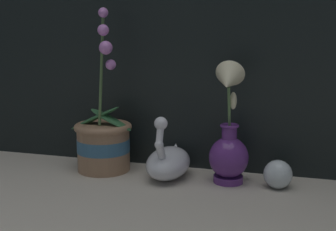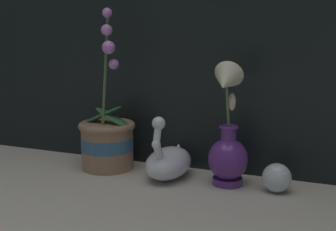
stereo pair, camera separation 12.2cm
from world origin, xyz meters
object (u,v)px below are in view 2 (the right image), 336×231
(orchid_potted_plant, at_px, (107,139))
(glass_sphere, at_px, (277,178))
(blue_vase, at_px, (228,144))
(swan_figurine, at_px, (169,161))

(orchid_potted_plant, distance_m, glass_sphere, 0.48)
(blue_vase, bearing_deg, glass_sphere, -0.79)
(swan_figurine, bearing_deg, blue_vase, -0.51)
(orchid_potted_plant, xyz_separation_m, glass_sphere, (0.48, -0.02, -0.05))
(orchid_potted_plant, bearing_deg, glass_sphere, -1.89)
(orchid_potted_plant, distance_m, swan_figurine, 0.20)
(blue_vase, xyz_separation_m, glass_sphere, (0.13, -0.00, -0.07))
(swan_figurine, xyz_separation_m, blue_vase, (0.16, -0.00, 0.06))
(swan_figurine, distance_m, glass_sphere, 0.29)
(orchid_potted_plant, relative_size, swan_figurine, 2.30)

